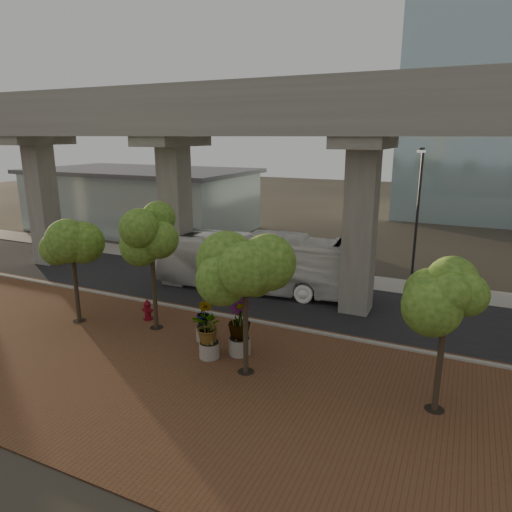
% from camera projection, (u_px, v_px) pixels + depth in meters
% --- Properties ---
extents(ground, '(160.00, 160.00, 0.00)m').
position_uv_depth(ground, '(245.00, 306.00, 26.62)').
color(ground, '#312B24').
rests_on(ground, ground).
extents(brick_plaza, '(70.00, 13.00, 0.06)m').
position_uv_depth(brick_plaza, '(163.00, 366.00, 19.59)').
color(brick_plaza, brown).
rests_on(brick_plaza, ground).
extents(asphalt_road, '(90.00, 8.00, 0.04)m').
position_uv_depth(asphalt_road, '(259.00, 295.00, 28.36)').
color(asphalt_road, black).
rests_on(asphalt_road, ground).
extents(curb_strip, '(70.00, 0.25, 0.16)m').
position_uv_depth(curb_strip, '(229.00, 317.00, 24.84)').
color(curb_strip, '#9C9991').
rests_on(curb_strip, ground).
extents(far_sidewalk, '(90.00, 3.00, 0.06)m').
position_uv_depth(far_sidewalk, '(291.00, 272.00, 33.19)').
color(far_sidewalk, '#9C9991').
rests_on(far_sidewalk, ground).
extents(transit_viaduct, '(72.00, 5.60, 12.40)m').
position_uv_depth(transit_viaduct, '(260.00, 177.00, 26.51)').
color(transit_viaduct, gray).
rests_on(transit_viaduct, ground).
extents(station_pavilion, '(23.00, 13.00, 6.30)m').
position_uv_depth(station_pavilion, '(142.00, 199.00, 47.97)').
color(station_pavilion, '#A1B5B8').
rests_on(station_pavilion, ground).
extents(transit_bus, '(13.43, 4.29, 3.68)m').
position_uv_depth(transit_bus, '(256.00, 262.00, 28.94)').
color(transit_bus, white).
rests_on(transit_bus, ground).
extents(fire_hydrant, '(0.55, 0.50, 1.11)m').
position_uv_depth(fire_hydrant, '(147.00, 310.00, 24.42)').
color(fire_hydrant, maroon).
rests_on(fire_hydrant, ground).
extents(planter_front, '(2.02, 2.02, 2.22)m').
position_uv_depth(planter_front, '(209.00, 329.00, 20.03)').
color(planter_front, '#A5A095').
rests_on(planter_front, ground).
extents(planter_right, '(2.41, 2.41, 2.57)m').
position_uv_depth(planter_right, '(239.00, 322.00, 20.29)').
color(planter_right, '#AFAC9E').
rests_on(planter_right, ground).
extents(planter_left, '(1.92, 1.92, 2.12)m').
position_uv_depth(planter_left, '(205.00, 315.00, 21.74)').
color(planter_left, gray).
rests_on(planter_left, ground).
extents(street_tree_far_west, '(3.43, 3.43, 5.83)m').
position_uv_depth(street_tree_far_west, '(71.00, 243.00, 23.27)').
color(street_tree_far_west, '#423225').
rests_on(street_tree_far_west, ground).
extents(street_tree_near_west, '(3.22, 3.22, 6.31)m').
position_uv_depth(street_tree_near_west, '(151.00, 236.00, 22.27)').
color(street_tree_near_west, '#423225').
rests_on(street_tree_near_west, ground).
extents(street_tree_near_east, '(4.14, 4.14, 6.44)m').
position_uv_depth(street_tree_near_east, '(245.00, 268.00, 17.94)').
color(street_tree_near_east, '#423225').
rests_on(street_tree_near_east, ground).
extents(street_tree_far_east, '(3.12, 3.12, 5.44)m').
position_uv_depth(street_tree_far_east, '(446.00, 306.00, 15.45)').
color(street_tree_far_east, '#423225').
rests_on(street_tree_far_east, ground).
extents(streetlamp_west, '(0.44, 1.29, 8.93)m').
position_uv_depth(streetlamp_west, '(184.00, 197.00, 34.18)').
color(streetlamp_west, '#2D2E32').
rests_on(streetlamp_west, ground).
extents(streetlamp_east, '(0.44, 1.30, 8.95)m').
position_uv_depth(streetlamp_east, '(417.00, 213.00, 26.93)').
color(streetlamp_east, '#28292D').
rests_on(streetlamp_east, ground).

